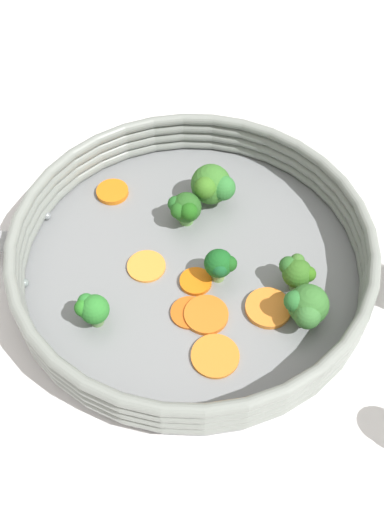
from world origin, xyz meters
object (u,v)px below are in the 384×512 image
carrot_slice_6 (112,192)px  carrot_slice_1 (206,315)px  broccoli_floret_5 (297,272)px  broccoli_floret_1 (185,208)px  broccoli_floret_3 (220,265)px  carrot_slice_0 (146,266)px  broccoli_floret_4 (92,309)px  broccoli_floret_0 (212,185)px  broccoli_floret_2 (307,307)px  skillet (192,269)px  carrot_slice_3 (189,313)px  carrot_slice_4 (268,308)px  carrot_slice_5 (196,281)px  carrot_slice_2 (215,356)px

carrot_slice_6 → carrot_slice_1: bearing=164.4°
broccoli_floret_5 → carrot_slice_6: bearing=8.4°
broccoli_floret_1 → broccoli_floret_3: 0.08m
carrot_slice_0 → broccoli_floret_4: (-0.01, 0.08, 0.02)m
broccoli_floret_0 → broccoli_floret_2: bearing=160.8°
skillet → broccoli_floret_4: (0.03, 0.11, 0.03)m
carrot_slice_3 → broccoli_floret_4: (0.06, 0.07, 0.02)m
carrot_slice_4 → broccoli_floret_2: (-0.03, -0.01, 0.02)m
carrot_slice_0 → carrot_slice_1: bearing=177.6°
broccoli_floret_3 → broccoli_floret_0: bearing=-45.4°
carrot_slice_0 → broccoli_floret_4: bearing=95.3°
skillet → carrot_slice_3: (-0.04, 0.05, 0.01)m
broccoli_floret_2 → broccoli_floret_3: broccoli_floret_2 is taller
broccoli_floret_5 → broccoli_floret_2: bearing=138.8°
broccoli_floret_3 → broccoli_floret_4: (0.06, 0.12, -0.00)m
broccoli_floret_5 → broccoli_floret_1: bearing=4.5°
skillet → carrot_slice_6: (0.13, -0.01, 0.01)m
carrot_slice_5 → broccoli_floret_2: (-0.11, -0.04, 0.02)m
broccoli_floret_3 → broccoli_floret_5: (-0.06, -0.04, 0.00)m
carrot_slice_2 → broccoli_floret_1: broccoli_floret_1 is taller
carrot_slice_0 → broccoli_floret_5: (-0.13, -0.08, 0.02)m
carrot_slice_4 → broccoli_floret_1: bearing=-11.8°
carrot_slice_4 → broccoli_floret_1: broccoli_floret_1 is taller
broccoli_floret_1 → carrot_slice_2: bearing=141.8°
broccoli_floret_1 → carrot_slice_4: bearing=168.2°
carrot_slice_5 → broccoli_floret_5: (-0.08, -0.06, 0.02)m
carrot_slice_5 → broccoli_floret_2: size_ratio=0.73×
carrot_slice_2 → broccoli_floret_3: bearing=-52.0°
carrot_slice_2 → broccoli_floret_3: (0.05, -0.07, 0.02)m
carrot_slice_1 → carrot_slice_3: (0.01, 0.01, -0.00)m
broccoli_floret_0 → broccoli_floret_1: broccoli_floret_0 is taller
skillet → carrot_slice_0: 0.05m
skillet → broccoli_floret_5: broccoli_floret_5 is taller
carrot_slice_4 → broccoli_floret_5: bearing=-93.2°
skillet → broccoli_floret_1: size_ratio=9.03×
carrot_slice_4 → broccoli_floret_4: size_ratio=1.22×
carrot_slice_0 → carrot_slice_3: size_ratio=1.09×
carrot_slice_4 → broccoli_floret_3: bearing=3.9°
carrot_slice_2 → broccoli_floret_4: bearing=23.3°
carrot_slice_2 → carrot_slice_5: carrot_slice_5 is taller
skillet → carrot_slice_6: carrot_slice_6 is taller
broccoli_floret_1 → broccoli_floret_5: (-0.14, -0.01, 0.00)m
broccoli_floret_1 → broccoli_floret_2: size_ratio=0.87×
broccoli_floret_0 → broccoli_floret_1: bearing=86.3°
carrot_slice_3 → carrot_slice_5: bearing=-58.6°
carrot_slice_4 → broccoli_floret_5: size_ratio=1.15×
carrot_slice_1 → carrot_slice_5: (0.03, -0.02, -0.00)m
carrot_slice_1 → broccoli_floret_0: 0.15m
carrot_slice_0 → carrot_slice_6: (0.10, -0.05, 0.00)m
carrot_slice_0 → carrot_slice_5: (-0.05, -0.02, 0.00)m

